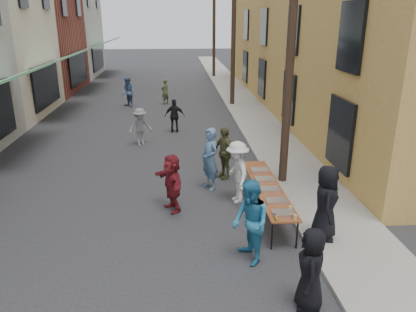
{
  "coord_description": "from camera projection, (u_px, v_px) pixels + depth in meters",
  "views": [
    {
      "loc": [
        0.99,
        -8.8,
        5.07
      ],
      "look_at": [
        1.84,
        2.06,
        1.3
      ],
      "focal_mm": 35.0,
      "sensor_mm": 36.0,
      "label": 1
    }
  ],
  "objects": [
    {
      "name": "catering_tray_foil_d",
      "position": [
        264.0,
        179.0,
        11.22
      ],
      "size": [
        0.5,
        0.33,
        0.08
      ],
      "primitive_type": "cube",
      "color": "#B2B2B7",
      "rests_on": "serving_table"
    },
    {
      "name": "passerby_mid",
      "position": [
        175.0,
        116.0,
        18.46
      ],
      "size": [
        0.91,
        0.4,
        1.53
      ],
      "primitive_type": "imported",
      "rotation": [
        0.0,
        0.0,
        3.11
      ],
      "color": "black",
      "rests_on": "ground"
    },
    {
      "name": "guest_queue_back",
      "position": [
        172.0,
        183.0,
        10.95
      ],
      "size": [
        1.03,
        1.56,
        1.61
      ],
      "primitive_type": "imported",
      "rotation": [
        0.0,
        0.0,
        -1.16
      ],
      "color": "maroon",
      "rests_on": "ground"
    },
    {
      "name": "sidewalk",
      "position": [
        244.0,
        104.0,
        24.36
      ],
      "size": [
        2.2,
        60.0,
        0.1
      ],
      "primitive_type": "cube",
      "color": "gray",
      "rests_on": "ground"
    },
    {
      "name": "condiment_jar_c",
      "position": [
        275.0,
        216.0,
        9.18
      ],
      "size": [
        0.07,
        0.07,
        0.08
      ],
      "primitive_type": "cylinder",
      "color": "#A57F26",
      "rests_on": "serving_table"
    },
    {
      "name": "guest_front_e",
      "position": [
        224.0,
        153.0,
        13.17
      ],
      "size": [
        0.86,
        1.09,
        1.73
      ],
      "primitive_type": "imported",
      "rotation": [
        0.0,
        0.0,
        -1.07
      ],
      "color": "brown",
      "rests_on": "ground"
    },
    {
      "name": "catering_tray_buns",
      "position": [
        270.0,
        190.0,
        10.56
      ],
      "size": [
        0.5,
        0.33,
        0.08
      ],
      "primitive_type": "cube",
      "color": "tan",
      "rests_on": "serving_table"
    },
    {
      "name": "catering_tray_buns_end",
      "position": [
        259.0,
        170.0,
        11.88
      ],
      "size": [
        0.5,
        0.33,
        0.08
      ],
      "primitive_type": "cube",
      "color": "tan",
      "rests_on": "serving_table"
    },
    {
      "name": "catering_tray_foil_b",
      "position": [
        276.0,
        201.0,
        9.9
      ],
      "size": [
        0.5,
        0.33,
        0.08
      ],
      "primitive_type": "cube",
      "color": "#B2B2B7",
      "rests_on": "serving_table"
    },
    {
      "name": "utility_pole_mid",
      "position": [
        234.0,
        27.0,
        22.85
      ],
      "size": [
        0.26,
        0.26,
        9.0
      ],
      "primitive_type": "cylinder",
      "color": "#2D2116",
      "rests_on": "ground"
    },
    {
      "name": "passerby_right",
      "position": [
        165.0,
        92.0,
        24.43
      ],
      "size": [
        0.64,
        0.65,
        1.52
      ],
      "primitive_type": "imported",
      "rotation": [
        0.0,
        0.0,
        3.97
      ],
      "color": "#4B5430",
      "rests_on": "ground"
    },
    {
      "name": "guest_front_b",
      "position": [
        210.0,
        159.0,
        12.3
      ],
      "size": [
        0.73,
        0.84,
        1.93
      ],
      "primitive_type": "imported",
      "rotation": [
        0.0,
        0.0,
        -1.09
      ],
      "color": "#4E7497",
      "rests_on": "ground"
    },
    {
      "name": "building_ochre",
      "position": [
        359.0,
        17.0,
        22.25
      ],
      "size": [
        10.0,
        28.0,
        10.0
      ],
      "primitive_type": "cube",
      "color": "#B28C3F",
      "rests_on": "ground"
    },
    {
      "name": "catering_tray_sausage",
      "position": [
        283.0,
        213.0,
        9.29
      ],
      "size": [
        0.5,
        0.33,
        0.08
      ],
      "primitive_type": "cube",
      "color": "maroon",
      "rests_on": "serving_table"
    },
    {
      "name": "condiment_jar_a",
      "position": [
        277.0,
        220.0,
        8.99
      ],
      "size": [
        0.07,
        0.07,
        0.08
      ],
      "primitive_type": "cylinder",
      "color": "#A57F26",
      "rests_on": "serving_table"
    },
    {
      "name": "ground",
      "position": [
        140.0,
        236.0,
        9.87
      ],
      "size": [
        120.0,
        120.0,
        0.0
      ],
      "primitive_type": "plane",
      "color": "#28282B",
      "rests_on": "ground"
    },
    {
      "name": "guest_front_d",
      "position": [
        237.0,
        172.0,
        11.45
      ],
      "size": [
        0.82,
        1.24,
        1.79
      ],
      "primitive_type": "imported",
      "rotation": [
        0.0,
        0.0,
        -1.43
      ],
      "color": "silver",
      "rests_on": "ground"
    },
    {
      "name": "server",
      "position": [
        326.0,
        203.0,
        9.31
      ],
      "size": [
        0.8,
        1.01,
        1.81
      ],
      "primitive_type": "imported",
      "rotation": [
        0.0,
        0.0,
        1.29
      ],
      "color": "black",
      "rests_on": "sidewalk"
    },
    {
      "name": "cup_stack",
      "position": [
        295.0,
        217.0,
        9.06
      ],
      "size": [
        0.08,
        0.08,
        0.12
      ],
      "primitive_type": "cylinder",
      "color": "tan",
      "rests_on": "serving_table"
    },
    {
      "name": "serving_table",
      "position": [
        267.0,
        188.0,
        10.87
      ],
      "size": [
        0.7,
        4.0,
        0.75
      ],
      "color": "brown",
      "rests_on": "ground"
    },
    {
      "name": "guest_front_c",
      "position": [
        250.0,
        223.0,
        8.57
      ],
      "size": [
        0.91,
        1.05,
        1.87
      ],
      "primitive_type": "imported",
      "rotation": [
        0.0,
        0.0,
        -1.33
      ],
      "color": "teal",
      "rests_on": "ground"
    },
    {
      "name": "utility_pole_near",
      "position": [
        291.0,
        37.0,
        11.55
      ],
      "size": [
        0.26,
        0.26,
        9.0
      ],
      "primitive_type": "cylinder",
      "color": "#2D2116",
      "rests_on": "ground"
    },
    {
      "name": "passerby_left",
      "position": [
        140.0,
        127.0,
        16.6
      ],
      "size": [
        1.14,
        0.91,
        1.55
      ],
      "primitive_type": "imported",
      "rotation": [
        0.0,
        0.0,
        0.39
      ],
      "color": "slate",
      "rests_on": "ground"
    },
    {
      "name": "condiment_jar_b",
      "position": [
        276.0,
        218.0,
        9.08
      ],
      "size": [
        0.07,
        0.07,
        0.08
      ],
      "primitive_type": "cylinder",
      "color": "#A57F26",
      "rests_on": "serving_table"
    },
    {
      "name": "guest_front_a",
      "position": [
        311.0,
        270.0,
        7.21
      ],
      "size": [
        0.68,
        0.88,
        1.6
      ],
      "primitive_type": "imported",
      "rotation": [
        0.0,
        0.0,
        -1.81
      ],
      "color": "black",
      "rests_on": "ground"
    },
    {
      "name": "utility_pole_far",
      "position": [
        214.0,
        23.0,
        34.16
      ],
      "size": [
        0.26,
        0.26,
        9.0
      ],
      "primitive_type": "cylinder",
      "color": "#2D2116",
      "rests_on": "ground"
    },
    {
      "name": "passerby_far",
      "position": [
        128.0,
        92.0,
        23.65
      ],
      "size": [
        1.04,
        1.07,
        1.74
      ],
      "primitive_type": "imported",
      "rotation": [
        0.0,
        0.0,
        5.4
      ],
      "color": "#466189",
      "rests_on": "ground"
    }
  ]
}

